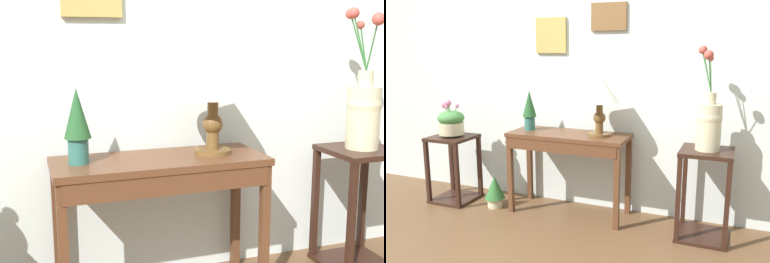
{
  "view_description": "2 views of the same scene",
  "coord_description": "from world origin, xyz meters",
  "views": [
    {
      "loc": [
        -0.69,
        -1.1,
        1.34
      ],
      "look_at": [
        0.16,
        1.33,
        0.86
      ],
      "focal_mm": 46.34,
      "sensor_mm": 36.0,
      "label": 1
    },
    {
      "loc": [
        1.36,
        -1.95,
        1.48
      ],
      "look_at": [
        0.0,
        1.38,
        0.75
      ],
      "focal_mm": 37.52,
      "sensor_mm": 36.0,
      "label": 2
    }
  ],
  "objects": [
    {
      "name": "table_lamp",
      "position": [
        0.25,
        1.25,
        1.13
      ],
      "size": [
        0.34,
        0.34,
        0.53
      ],
      "color": "brown",
      "rests_on": "console_table"
    },
    {
      "name": "potted_plant_on_console",
      "position": [
        -0.44,
        1.26,
        0.95
      ],
      "size": [
        0.13,
        0.13,
        0.37
      ],
      "color": "#2D665B",
      "rests_on": "console_table"
    },
    {
      "name": "flower_vase_tall_right",
      "position": [
        1.15,
        1.2,
        0.96
      ],
      "size": [
        0.21,
        0.23,
        0.79
      ],
      "color": "beige",
      "rests_on": "pedestal_stand_right"
    },
    {
      "name": "console_table",
      "position": [
        -0.03,
        1.23,
        0.64
      ],
      "size": [
        1.08,
        0.43,
        0.75
      ],
      "color": "#56331E",
      "rests_on": "ground"
    },
    {
      "name": "back_wall_with_art",
      "position": [
        -0.0,
        1.56,
        1.4
      ],
      "size": [
        9.0,
        0.13,
        2.8
      ],
      "color": "silver",
      "rests_on": "ground"
    },
    {
      "name": "pedestal_stand_right",
      "position": [
        1.15,
        1.2,
        0.36
      ],
      "size": [
        0.4,
        0.4,
        0.72
      ],
      "color": "black",
      "rests_on": "ground"
    }
  ]
}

